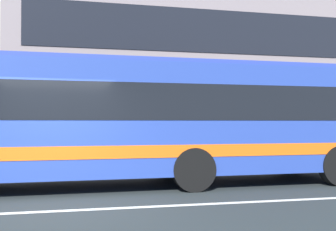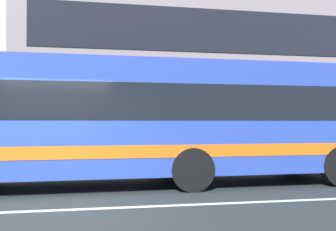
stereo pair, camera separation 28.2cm
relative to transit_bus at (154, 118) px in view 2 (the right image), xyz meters
name	(u,v)px [view 2 (the right image)]	position (x,y,z in m)	size (l,w,h in m)	color
ground_plane	(46,211)	(-2.37, -2.57, -1.69)	(160.00, 160.00, 0.00)	#2A3132
lane_centre_line	(46,211)	(-2.37, -2.57, -1.69)	(60.00, 0.16, 0.01)	silver
apartment_block_right	(204,66)	(5.18, 13.09, 3.27)	(20.33, 11.30, 9.92)	gray
transit_bus	(154,118)	(0.00, 0.00, 0.00)	(10.94, 2.76, 3.07)	#263F97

